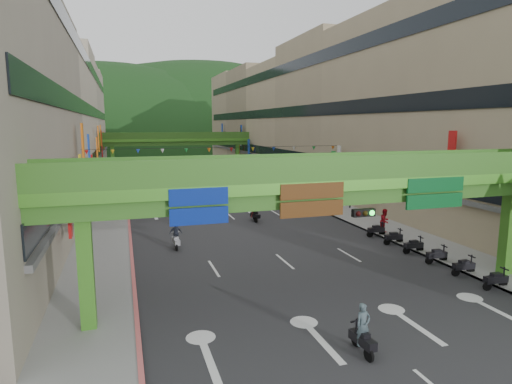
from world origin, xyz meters
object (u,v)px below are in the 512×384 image
pedestrian_red (385,223)px  car_silver (149,175)px  scooter_rider_mid (255,209)px  car_yellow (189,166)px  overpass_near (356,195)px  scooter_rider_near (363,331)px

pedestrian_red → car_silver: bearing=84.6°
car_silver → pedestrian_red: bearing=-73.1°
scooter_rider_mid → car_yellow: size_ratio=0.50×
scooter_rider_mid → car_silver: 33.28m
car_silver → car_yellow: (8.05, 12.41, -0.04)m
car_yellow → pedestrian_red: pedestrian_red is taller
scooter_rider_mid → pedestrian_red: 11.04m
car_silver → pedestrian_red: (15.35, -39.85, 0.17)m
car_yellow → overpass_near: bearing=-95.5°
car_silver → pedestrian_red: 42.71m
car_yellow → pedestrian_red: (7.30, -52.26, 0.21)m
overpass_near → car_silver: size_ratio=5.97×
car_silver → scooter_rider_near: bearing=-89.6°
scooter_rider_near → scooter_rider_mid: scooter_rider_mid is taller
overpass_near → car_yellow: 62.96m
overpass_near → scooter_rider_near: bearing=-115.5°
scooter_rider_mid → car_silver: scooter_rider_mid is taller
overpass_near → scooter_rider_mid: overpass_near is taller
car_silver → pedestrian_red: pedestrian_red is taller
overpass_near → pedestrian_red: overpass_near is taller
overpass_near → car_yellow: bearing=88.6°
scooter_rider_mid → car_silver: bearing=102.3°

